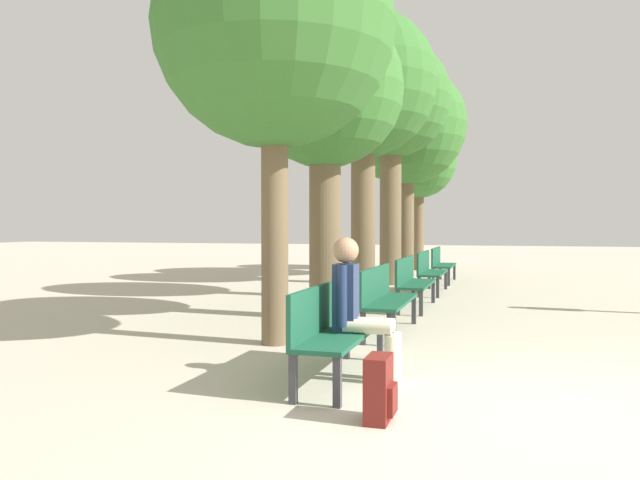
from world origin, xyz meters
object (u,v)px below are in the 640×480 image
object	(u,v)px
bench_row_0	(333,324)
tree_row_3	(391,103)
tree_row_1	(325,95)
tree_row_5	(418,162)
backpack	(379,389)
bench_row_2	(412,279)
bench_row_1	(384,295)
person_seated	(358,305)
tree_row_4	(406,127)
tree_row_2	(363,87)
bench_row_3	(429,269)
bench_row_4	(441,262)
tree_row_0	(274,29)

from	to	relation	value
bench_row_0	tree_row_3	distance (m)	10.00
tree_row_1	tree_row_5	xyz separation A→B (m)	(0.00, 10.63, 0.04)
backpack	tree_row_5	bearing A→B (deg)	96.49
bench_row_0	bench_row_2	bearing A→B (deg)	90.00
bench_row_1	person_seated	xyz separation A→B (m)	(0.23, -2.49, 0.18)
tree_row_4	person_seated	size ratio (longest dim) A/B	4.48
tree_row_2	person_seated	distance (m)	7.13
tree_row_1	bench_row_0	bearing A→B (deg)	-72.87
backpack	bench_row_0	bearing A→B (deg)	120.32
bench_row_0	person_seated	xyz separation A→B (m)	(0.23, 0.02, 0.18)
tree_row_4	bench_row_3	bearing A→B (deg)	-74.82
bench_row_1	bench_row_4	distance (m)	7.54
bench_row_0	tree_row_4	distance (m)	12.17
tree_row_2	tree_row_5	world-z (taller)	tree_row_2
person_seated	bench_row_3	bearing A→B (deg)	91.74
person_seated	tree_row_3	bearing A→B (deg)	98.21
bench_row_0	bench_row_1	distance (m)	2.51
bench_row_2	person_seated	xyz separation A→B (m)	(0.23, -5.00, 0.18)
bench_row_3	backpack	size ratio (longest dim) A/B	3.86
backpack	tree_row_4	bearing A→B (deg)	97.80
bench_row_0	backpack	world-z (taller)	bench_row_0
bench_row_4	backpack	distance (m)	11.18
person_seated	backpack	world-z (taller)	person_seated
bench_row_0	tree_row_5	world-z (taller)	tree_row_5
bench_row_2	backpack	distance (m)	6.17
bench_row_3	tree_row_1	world-z (taller)	tree_row_1
bench_row_4	tree_row_0	world-z (taller)	tree_row_0
bench_row_3	bench_row_4	bearing A→B (deg)	90.00
bench_row_4	tree_row_5	size ratio (longest dim) A/B	0.39
tree_row_0	tree_row_5	distance (m)	12.77
bench_row_0	tree_row_0	distance (m)	3.65
bench_row_0	backpack	bearing A→B (deg)	-59.68
tree_row_3	bench_row_0	bearing A→B (deg)	-83.22
bench_row_1	tree_row_1	size ratio (longest dim) A/B	0.39
bench_row_1	backpack	xyz separation A→B (m)	(0.64, -3.61, -0.27)
tree_row_4	tree_row_0	bearing A→B (deg)	-90.00
bench_row_3	tree_row_2	xyz separation A→B (m)	(-1.09, -1.36, 3.53)
bench_row_1	bench_row_3	bearing A→B (deg)	90.00
bench_row_2	bench_row_3	world-z (taller)	same
tree_row_1	tree_row_5	size ratio (longest dim) A/B	1.00
tree_row_1	backpack	size ratio (longest dim) A/B	9.85
bench_row_0	tree_row_2	size ratio (longest dim) A/B	0.33
bench_row_3	bench_row_0	bearing A→B (deg)	-90.00
bench_row_1	backpack	distance (m)	3.68
tree_row_1	person_seated	size ratio (longest dim) A/B	3.59
bench_row_1	tree_row_2	xyz separation A→B (m)	(-1.09, 3.67, 3.53)
tree_row_0	bench_row_1	bearing A→B (deg)	45.34
tree_row_3	tree_row_2	bearing A→B (deg)	-90.00
bench_row_3	person_seated	world-z (taller)	person_seated
bench_row_1	tree_row_4	bearing A→B (deg)	96.88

